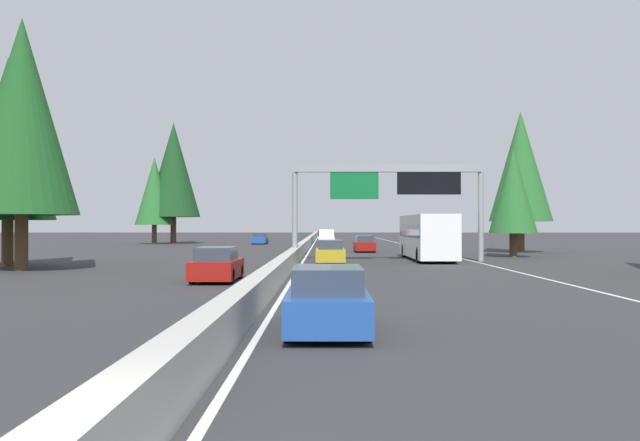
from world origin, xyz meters
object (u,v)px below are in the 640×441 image
oncoming_far (217,265)px  minivan_mid_right (325,236)px  oncoming_near (260,239)px  sign_gantry_overhead (390,184)px  sedan_far_left (328,301)px  bus_distant_a (427,235)px  conifer_right_near (513,191)px  conifer_left_far (173,170)px  sedan_near_center (330,252)px  conifer_left_foreground (22,116)px  conifer_left_near (8,139)px  sedan_far_center (365,244)px  pickup_near_right (327,237)px  conifer_left_mid (154,191)px  conifer_right_mid (521,166)px

oncoming_far → minivan_mid_right: bearing=175.9°
minivan_mid_right → oncoming_near: 11.75m
sign_gantry_overhead → sedan_far_left: sign_gantry_overhead is taller
bus_distant_a → conifer_right_near: conifer_right_near is taller
bus_distant_a → conifer_left_far: bearing=33.0°
sedan_near_center → oncoming_near: (43.60, 8.64, 0.00)m
conifer_left_foreground → conifer_left_near: conifer_left_foreground is taller
conifer_left_far → minivan_mid_right: bearing=-73.6°
sedan_far_center → oncoming_near: (25.46, 11.86, 0.00)m
sign_gantry_overhead → bus_distant_a: bearing=-51.5°
sign_gantry_overhead → oncoming_far: sign_gantry_overhead is taller
sedan_far_center → oncoming_far: size_ratio=1.00×
bus_distant_a → minivan_mid_right: bus_distant_a is taller
oncoming_near → sedan_near_center: bearing=11.2°
oncoming_far → sedan_far_center: bearing=165.6°
conifer_left_foreground → oncoming_far: bearing=-120.4°
sign_gantry_overhead → bus_distant_a: (2.18, -2.74, -3.40)m
sedan_near_center → minivan_mid_right: (51.85, 0.27, 0.27)m
conifer_left_far → conifer_left_foreground: bearing=-175.8°
pickup_near_right → conifer_left_far: (2.93, 20.10, 8.75)m
bus_distant_a → sedan_far_center: size_ratio=2.61×
sedan_far_left → conifer_left_near: conifer_left_near is taller
pickup_near_right → sedan_far_center: bearing=-172.3°
oncoming_far → conifer_left_far: bearing=-165.6°
pickup_near_right → conifer_left_foreground: bearing=162.0°
sedan_far_left → conifer_left_mid: size_ratio=0.39×
minivan_mid_right → conifer_left_foreground: 61.38m
oncoming_near → conifer_right_mid: 37.29m
conifer_right_near → conifer_left_mid: 51.12m
bus_distant_a → conifer_right_mid: bearing=-38.3°
bus_distant_a → conifer_left_near: size_ratio=0.93×
bus_distant_a → oncoming_near: bus_distant_a is taller
conifer_right_mid → conifer_left_mid: 47.82m
sedan_near_center → oncoming_far: bearing=160.0°
conifer_left_mid → conifer_left_foreground: bearing=-173.3°
conifer_left_near → sedan_near_center: bearing=-81.8°
minivan_mid_right → sedan_near_center: bearing=-179.7°
conifer_right_near → oncoming_near: bearing=32.7°
pickup_near_right → conifer_left_far: size_ratio=0.35×
sedan_near_center → oncoming_far: (-13.64, 4.96, 0.00)m
conifer_left_mid → sedan_far_left: bearing=-162.9°
sedan_far_left → conifer_left_far: size_ratio=0.28×
minivan_mid_right → conifer_right_mid: 39.08m
sedan_far_center → pickup_near_right: (24.91, 3.35, 0.23)m
bus_distant_a → oncoming_far: bearing=147.1°
oncoming_far → conifer_left_far: size_ratio=0.28×
sedan_far_left → conifer_left_mid: 75.41m
sedan_far_left → conifer_right_near: size_ratio=0.54×
sedan_far_left → conifer_left_far: 76.47m
sedan_near_center → pickup_near_right: 43.05m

